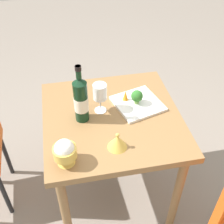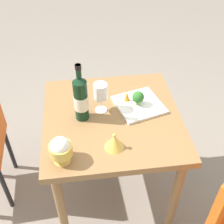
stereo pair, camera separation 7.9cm
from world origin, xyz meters
TOP-DOWN VIEW (x-y plane):
  - ground_plane at (0.00, 0.00)m, footprint 8.00×8.00m
  - dining_table at (0.00, 0.00)m, footprint 0.76×0.76m
  - wine_bottle at (-0.16, 0.01)m, footprint 0.08×0.08m
  - wine_glass at (-0.06, 0.06)m, footprint 0.08×0.08m
  - rice_bowl at (-0.27, -0.28)m, footprint 0.11×0.11m
  - rice_bowl_lid at (-0.02, -0.23)m, footprint 0.10×0.10m
  - serving_plate at (0.17, 0.07)m, footprint 0.31×0.31m
  - broccoli_floret at (0.16, 0.06)m, footprint 0.07×0.07m
  - carrot_garnish_left at (0.10, 0.11)m, footprint 0.03×0.03m

SIDE VIEW (x-z plane):
  - ground_plane at x=0.00m, z-range 0.00..0.00m
  - dining_table at x=0.00m, z-range 0.27..1.02m
  - serving_plate at x=0.17m, z-range 0.75..0.77m
  - rice_bowl_lid at x=-0.02m, z-range 0.74..0.84m
  - carrot_garnish_left at x=0.10m, z-range 0.77..0.83m
  - broccoli_floret at x=0.16m, z-range 0.78..0.86m
  - rice_bowl at x=-0.27m, z-range 0.76..0.90m
  - wine_glass at x=-0.06m, z-range 0.79..0.97m
  - wine_bottle at x=-0.16m, z-range 0.72..1.06m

